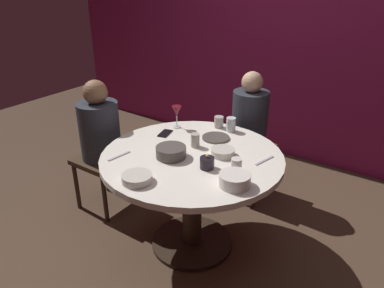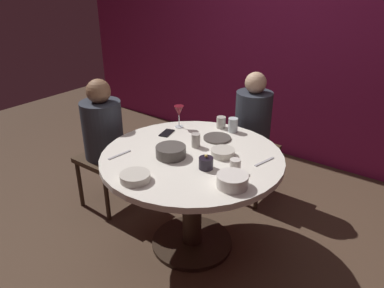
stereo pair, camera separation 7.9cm
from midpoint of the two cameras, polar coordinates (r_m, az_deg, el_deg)
name	(u,v)px [view 2 (the right image)]	position (r m, az deg, el deg)	size (l,w,h in m)	color
ground_plane	(192,243)	(2.90, 0.81, -15.04)	(8.00, 8.00, 0.00)	#4C3828
back_wall	(307,35)	(3.94, 17.83, 15.74)	(6.00, 0.10, 2.60)	maroon
dining_table	(192,177)	(2.56, 0.88, -5.12)	(1.23, 1.23, 0.75)	silver
seated_diner_left	(103,131)	(3.06, -12.88, 2.02)	(0.40, 0.40, 1.12)	#3F2D1E
seated_diner_back	(253,123)	(3.18, 10.04, 3.23)	(0.40, 0.40, 1.14)	#3F2D1E
candle_holder	(206,163)	(2.30, 3.16, -2.95)	(0.09, 0.09, 0.10)	black
wine_glass	(179,112)	(2.87, -1.25, 4.99)	(0.08, 0.08, 0.18)	silver
dinner_plate	(217,138)	(2.72, 4.72, 0.93)	(0.20, 0.20, 0.01)	#4C4742
cell_phone	(167,133)	(2.80, -3.11, 1.71)	(0.07, 0.14, 0.01)	black
bowl_serving_large	(135,177)	(2.19, -7.75, -5.09)	(0.18, 0.18, 0.05)	beige
bowl_salad_center	(232,181)	(2.13, 7.30, -5.63)	(0.18, 0.18, 0.07)	silver
bowl_small_white	(171,152)	(2.44, -2.36, -1.18)	(0.20, 0.20, 0.07)	#4C4742
bowl_sauce_side	(223,153)	(2.47, 5.68, -1.33)	(0.16, 0.16, 0.05)	beige
cup_near_candle	(221,122)	(2.90, 5.28, 3.34)	(0.07, 0.07, 0.09)	#B2ADA3
cup_by_left_diner	(196,140)	(2.57, 1.47, 0.57)	(0.06, 0.06, 0.10)	#B2ADA3
cup_by_right_diner	(233,125)	(2.84, 7.12, 2.92)	(0.07, 0.07, 0.11)	silver
cup_center_front	(235,166)	(2.27, 7.66, -3.34)	(0.07, 0.07, 0.09)	silver
fork_near_plate	(119,155)	(2.51, -10.24, -1.66)	(0.02, 0.18, 0.01)	#B7B7BC
knife_near_plate	(264,162)	(2.44, 12.01, -2.69)	(0.02, 0.18, 0.01)	#B7B7BC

